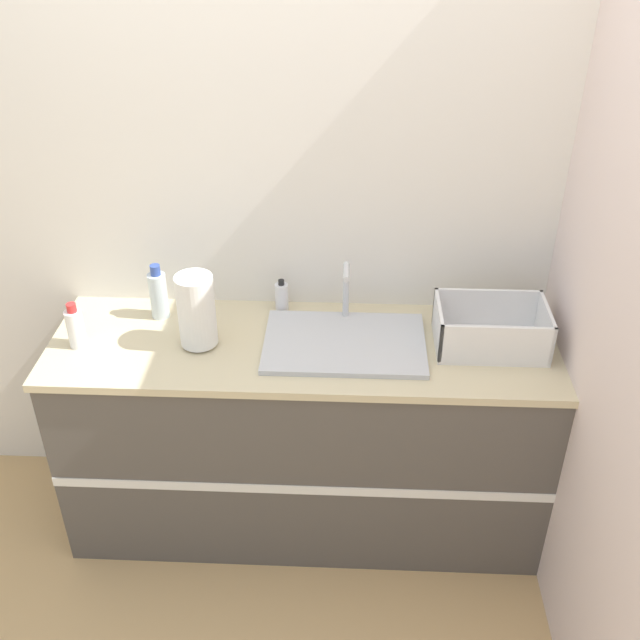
{
  "coord_description": "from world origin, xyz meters",
  "views": [
    {
      "loc": [
        0.16,
        -1.97,
        2.44
      ],
      "look_at": [
        0.06,
        0.26,
        1.0
      ],
      "focal_mm": 42.0,
      "sensor_mm": 36.0,
      "label": 1
    }
  ],
  "objects_px": {
    "dish_rack": "(490,332)",
    "bottle_clear": "(158,294)",
    "paper_towel_roll": "(197,311)",
    "sink": "(345,341)",
    "soap_dispenser": "(282,297)",
    "bottle_white_spray": "(76,327)"
  },
  "relations": [
    {
      "from": "paper_towel_roll",
      "to": "bottle_clear",
      "type": "relative_size",
      "value": 1.27
    },
    {
      "from": "sink",
      "to": "dish_rack",
      "type": "height_order",
      "value": "sink"
    },
    {
      "from": "sink",
      "to": "dish_rack",
      "type": "bearing_deg",
      "value": 2.03
    },
    {
      "from": "sink",
      "to": "bottle_clear",
      "type": "xyz_separation_m",
      "value": [
        -0.71,
        0.16,
        0.08
      ]
    },
    {
      "from": "sink",
      "to": "dish_rack",
      "type": "xyz_separation_m",
      "value": [
        0.53,
        0.02,
        0.04
      ]
    },
    {
      "from": "bottle_white_spray",
      "to": "soap_dispenser",
      "type": "xyz_separation_m",
      "value": [
        0.72,
        0.28,
        -0.02
      ]
    },
    {
      "from": "paper_towel_roll",
      "to": "soap_dispenser",
      "type": "xyz_separation_m",
      "value": [
        0.28,
        0.25,
        -0.08
      ]
    },
    {
      "from": "soap_dispenser",
      "to": "bottle_clear",
      "type": "bearing_deg",
      "value": -172.24
    },
    {
      "from": "paper_towel_roll",
      "to": "dish_rack",
      "type": "height_order",
      "value": "paper_towel_roll"
    },
    {
      "from": "bottle_clear",
      "to": "bottle_white_spray",
      "type": "bearing_deg",
      "value": -140.16
    },
    {
      "from": "bottle_clear",
      "to": "soap_dispenser",
      "type": "distance_m",
      "value": 0.47
    },
    {
      "from": "dish_rack",
      "to": "soap_dispenser",
      "type": "bearing_deg",
      "value": 164.95
    },
    {
      "from": "soap_dispenser",
      "to": "dish_rack",
      "type": "bearing_deg",
      "value": -15.05
    },
    {
      "from": "sink",
      "to": "paper_towel_roll",
      "type": "xyz_separation_m",
      "value": [
        -0.53,
        -0.02,
        0.13
      ]
    },
    {
      "from": "bottle_white_spray",
      "to": "soap_dispenser",
      "type": "bearing_deg",
      "value": 20.98
    },
    {
      "from": "sink",
      "to": "soap_dispenser",
      "type": "distance_m",
      "value": 0.34
    },
    {
      "from": "sink",
      "to": "soap_dispenser",
      "type": "xyz_separation_m",
      "value": [
        -0.25,
        0.23,
        0.04
      ]
    },
    {
      "from": "bottle_clear",
      "to": "paper_towel_roll",
      "type": "bearing_deg",
      "value": -45.24
    },
    {
      "from": "dish_rack",
      "to": "bottle_clear",
      "type": "xyz_separation_m",
      "value": [
        -1.24,
        0.15,
        0.04
      ]
    },
    {
      "from": "paper_towel_roll",
      "to": "bottle_white_spray",
      "type": "height_order",
      "value": "paper_towel_roll"
    },
    {
      "from": "sink",
      "to": "bottle_white_spray",
      "type": "bearing_deg",
      "value": -177.11
    },
    {
      "from": "bottle_white_spray",
      "to": "bottle_clear",
      "type": "bearing_deg",
      "value": 39.84
    }
  ]
}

